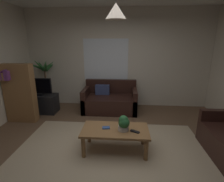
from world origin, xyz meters
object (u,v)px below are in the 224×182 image
at_px(potted_palm_corner, 46,83).
at_px(bookshelf_corner, 20,93).
at_px(potted_plant_on_table, 124,123).
at_px(pendant_lamp, 116,11).
at_px(remote_on_table_0, 135,132).
at_px(coffee_table, 115,132).
at_px(couch_under_window, 110,101).
at_px(tv_stand, 40,103).
at_px(book_on_table_0, 106,128).
at_px(tv, 38,87).

xyz_separation_m(potted_palm_corner, bookshelf_corner, (-0.16, -1.04, 0.01)).
bearing_deg(potted_plant_on_table, bookshelf_corner, 156.66).
distance_m(potted_plant_on_table, pendant_lamp, 1.75).
relative_size(remote_on_table_0, potted_plant_on_table, 0.59).
relative_size(coffee_table, pendant_lamp, 1.97).
bearing_deg(couch_under_window, coffee_table, -82.22).
bearing_deg(potted_palm_corner, coffee_table, -43.82).
xyz_separation_m(tv_stand, potted_palm_corner, (-0.02, 0.49, 0.45)).
xyz_separation_m(potted_plant_on_table, tv_stand, (-2.29, 1.62, -0.31)).
bearing_deg(couch_under_window, pendant_lamp, -82.22).
xyz_separation_m(potted_plant_on_table, bookshelf_corner, (-2.47, 1.07, 0.15)).
bearing_deg(tv_stand, potted_palm_corner, 92.60).
relative_size(book_on_table_0, remote_on_table_0, 0.81).
height_order(remote_on_table_0, tv_stand, tv_stand).
height_order(tv, bookshelf_corner, bookshelf_corner).
relative_size(coffee_table, book_on_table_0, 8.93).
distance_m(tv, bookshelf_corner, 0.57).
bearing_deg(bookshelf_corner, book_on_table_0, -25.15).
bearing_deg(book_on_table_0, couch_under_window, 92.84).
bearing_deg(potted_plant_on_table, remote_on_table_0, -14.25).
bearing_deg(book_on_table_0, potted_plant_on_table, -9.33).
height_order(couch_under_window, pendant_lamp, pendant_lamp).
bearing_deg(couch_under_window, tv, -171.28).
height_order(couch_under_window, remote_on_table_0, couch_under_window).
bearing_deg(coffee_table, potted_palm_corner, 136.18).
bearing_deg(remote_on_table_0, bookshelf_corner, -82.57).
distance_m(remote_on_table_0, tv, 2.99).
xyz_separation_m(potted_plant_on_table, tv, (-2.29, 1.60, 0.17)).
height_order(potted_palm_corner, bookshelf_corner, potted_palm_corner).
distance_m(tv, potted_palm_corner, 0.51).
bearing_deg(tv, remote_on_table_0, -33.64).
xyz_separation_m(couch_under_window, potted_plant_on_table, (0.40, -1.89, 0.29)).
height_order(coffee_table, potted_plant_on_table, potted_plant_on_table).
bearing_deg(coffee_table, tv_stand, 143.43).
bearing_deg(book_on_table_0, tv_stand, 141.55).
bearing_deg(potted_plant_on_table, couch_under_window, 101.93).
xyz_separation_m(tv, bookshelf_corner, (-0.19, -0.53, -0.02)).
xyz_separation_m(couch_under_window, book_on_table_0, (0.09, -1.84, 0.16)).
xyz_separation_m(remote_on_table_0, tv_stand, (-2.48, 1.67, -0.18)).
bearing_deg(potted_palm_corner, tv, -87.51).
bearing_deg(pendant_lamp, couch_under_window, 97.78).
distance_m(couch_under_window, book_on_table_0, 1.85).
height_order(tv_stand, tv, tv).
distance_m(coffee_table, book_on_table_0, 0.18).
relative_size(tv_stand, tv, 1.24).
height_order(bookshelf_corner, pendant_lamp, pendant_lamp).
bearing_deg(remote_on_table_0, tv, -93.49).
distance_m(coffee_table, potted_plant_on_table, 0.25).
bearing_deg(pendant_lamp, coffee_table, 90.00).
relative_size(book_on_table_0, bookshelf_corner, 0.09).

